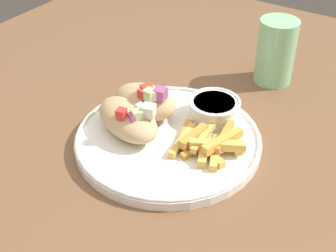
{
  "coord_description": "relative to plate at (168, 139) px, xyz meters",
  "views": [
    {
      "loc": [
        0.29,
        -0.5,
        1.19
      ],
      "look_at": [
        -0.02,
        -0.03,
        0.78
      ],
      "focal_mm": 50.0,
      "sensor_mm": 36.0,
      "label": 1
    }
  ],
  "objects": [
    {
      "name": "pita_sandwich_far",
      "position": [
        -0.06,
        0.02,
        0.03
      ],
      "size": [
        0.11,
        0.07,
        0.06
      ],
      "rotation": [
        0.0,
        0.0,
        0.04
      ],
      "color": "tan",
      "rests_on": "plate"
    },
    {
      "name": "table",
      "position": [
        0.02,
        0.03,
        -0.09
      ],
      "size": [
        1.18,
        1.18,
        0.75
      ],
      "color": "brown",
      "rests_on": "ground_plane"
    },
    {
      "name": "water_glass",
      "position": [
        0.06,
        0.27,
        0.04
      ],
      "size": [
        0.07,
        0.07,
        0.12
      ],
      "color": "#8CCC93",
      "rests_on": "table"
    },
    {
      "name": "fries_pile",
      "position": [
        0.07,
        0.01,
        0.02
      ],
      "size": [
        0.12,
        0.11,
        0.03
      ],
      "color": "gold",
      "rests_on": "plate"
    },
    {
      "name": "pita_sandwich_near",
      "position": [
        -0.06,
        -0.02,
        0.03
      ],
      "size": [
        0.14,
        0.11,
        0.06
      ],
      "rotation": [
        0.0,
        0.0,
        -0.38
      ],
      "color": "tan",
      "rests_on": "plate"
    },
    {
      "name": "plate",
      "position": [
        0.0,
        0.0,
        0.0
      ],
      "size": [
        0.28,
        0.28,
        0.02
      ],
      "color": "white",
      "rests_on": "table"
    },
    {
      "name": "sauce_ramekin",
      "position": [
        0.03,
        0.08,
        0.02
      ],
      "size": [
        0.08,
        0.08,
        0.03
      ],
      "color": "white",
      "rests_on": "plate"
    }
  ]
}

